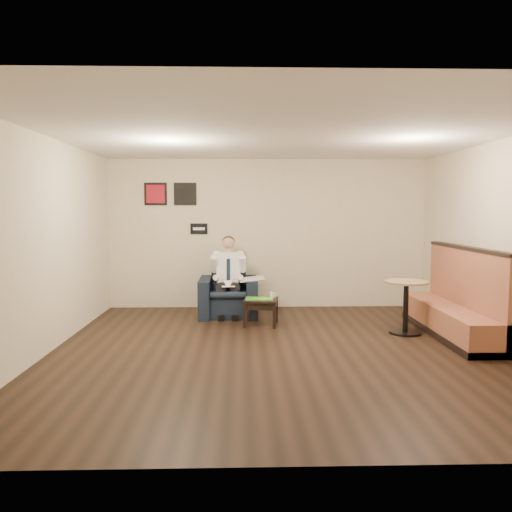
{
  "coord_description": "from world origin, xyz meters",
  "views": [
    {
      "loc": [
        -0.49,
        -6.43,
        1.85
      ],
      "look_at": [
        -0.27,
        1.2,
        1.14
      ],
      "focal_mm": 35.0,
      "sensor_mm": 36.0,
      "label": 1
    }
  ],
  "objects_px": {
    "side_table": "(261,312)",
    "banquette": "(451,292)",
    "coffee_mug": "(272,295)",
    "armchair": "(228,288)",
    "cafe_table": "(406,307)",
    "seated_man": "(228,279)",
    "smartphone": "(265,297)",
    "green_folder": "(259,299)"
  },
  "relations": [
    {
      "from": "seated_man",
      "to": "coffee_mug",
      "type": "height_order",
      "value": "seated_man"
    },
    {
      "from": "armchair",
      "to": "coffee_mug",
      "type": "bearing_deg",
      "value": -42.56
    },
    {
      "from": "armchair",
      "to": "smartphone",
      "type": "height_order",
      "value": "armchair"
    },
    {
      "from": "smartphone",
      "to": "green_folder",
      "type": "bearing_deg",
      "value": -103.96
    },
    {
      "from": "seated_man",
      "to": "cafe_table",
      "type": "distance_m",
      "value": 2.98
    },
    {
      "from": "smartphone",
      "to": "banquette",
      "type": "bearing_deg",
      "value": 0.5
    },
    {
      "from": "side_table",
      "to": "green_folder",
      "type": "distance_m",
      "value": 0.22
    },
    {
      "from": "armchair",
      "to": "seated_man",
      "type": "bearing_deg",
      "value": -90.0
    },
    {
      "from": "cafe_table",
      "to": "side_table",
      "type": "bearing_deg",
      "value": 163.75
    },
    {
      "from": "side_table",
      "to": "banquette",
      "type": "xyz_separation_m",
      "value": [
        2.77,
        -0.73,
        0.43
      ]
    },
    {
      "from": "green_folder",
      "to": "cafe_table",
      "type": "distance_m",
      "value": 2.26
    },
    {
      "from": "banquette",
      "to": "coffee_mug",
      "type": "bearing_deg",
      "value": 162.38
    },
    {
      "from": "armchair",
      "to": "banquette",
      "type": "relative_size",
      "value": 0.4
    },
    {
      "from": "side_table",
      "to": "coffee_mug",
      "type": "height_order",
      "value": "coffee_mug"
    },
    {
      "from": "seated_man",
      "to": "coffee_mug",
      "type": "distance_m",
      "value": 0.93
    },
    {
      "from": "coffee_mug",
      "to": "cafe_table",
      "type": "height_order",
      "value": "cafe_table"
    },
    {
      "from": "seated_man",
      "to": "coffee_mug",
      "type": "bearing_deg",
      "value": -36.63
    },
    {
      "from": "armchair",
      "to": "banquette",
      "type": "distance_m",
      "value": 3.64
    },
    {
      "from": "seated_man",
      "to": "side_table",
      "type": "height_order",
      "value": "seated_man"
    },
    {
      "from": "smartphone",
      "to": "cafe_table",
      "type": "bearing_deg",
      "value": -1.84
    },
    {
      "from": "side_table",
      "to": "smartphone",
      "type": "distance_m",
      "value": 0.27
    },
    {
      "from": "green_folder",
      "to": "banquette",
      "type": "xyz_separation_m",
      "value": [
        2.81,
        -0.72,
        0.21
      ]
    },
    {
      "from": "coffee_mug",
      "to": "seated_man",
      "type": "bearing_deg",
      "value": 143.87
    },
    {
      "from": "side_table",
      "to": "smartphone",
      "type": "height_order",
      "value": "smartphone"
    },
    {
      "from": "seated_man",
      "to": "cafe_table",
      "type": "height_order",
      "value": "seated_man"
    },
    {
      "from": "armchair",
      "to": "seated_man",
      "type": "height_order",
      "value": "seated_man"
    },
    {
      "from": "armchair",
      "to": "smartphone",
      "type": "relative_size",
      "value": 7.55
    },
    {
      "from": "seated_man",
      "to": "smartphone",
      "type": "relative_size",
      "value": 10.01
    },
    {
      "from": "banquette",
      "to": "side_table",
      "type": "bearing_deg",
      "value": 165.17
    },
    {
      "from": "armchair",
      "to": "side_table",
      "type": "height_order",
      "value": "armchair"
    },
    {
      "from": "side_table",
      "to": "green_folder",
      "type": "xyz_separation_m",
      "value": [
        -0.03,
        -0.01,
        0.22
      ]
    },
    {
      "from": "green_folder",
      "to": "smartphone",
      "type": "height_order",
      "value": "green_folder"
    },
    {
      "from": "side_table",
      "to": "coffee_mug",
      "type": "bearing_deg",
      "value": 25.21
    },
    {
      "from": "green_folder",
      "to": "coffee_mug",
      "type": "xyz_separation_m",
      "value": [
        0.22,
        0.1,
        0.04
      ]
    },
    {
      "from": "green_folder",
      "to": "cafe_table",
      "type": "height_order",
      "value": "cafe_table"
    },
    {
      "from": "armchair",
      "to": "banquette",
      "type": "height_order",
      "value": "banquette"
    },
    {
      "from": "armchair",
      "to": "green_folder",
      "type": "bearing_deg",
      "value": -56.49
    },
    {
      "from": "side_table",
      "to": "banquette",
      "type": "distance_m",
      "value": 2.9
    },
    {
      "from": "smartphone",
      "to": "banquette",
      "type": "xyz_separation_m",
      "value": [
        2.7,
        -0.88,
        0.21
      ]
    },
    {
      "from": "side_table",
      "to": "banquette",
      "type": "bearing_deg",
      "value": -14.83
    },
    {
      "from": "coffee_mug",
      "to": "smartphone",
      "type": "height_order",
      "value": "coffee_mug"
    },
    {
      "from": "banquette",
      "to": "cafe_table",
      "type": "height_order",
      "value": "banquette"
    }
  ]
}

